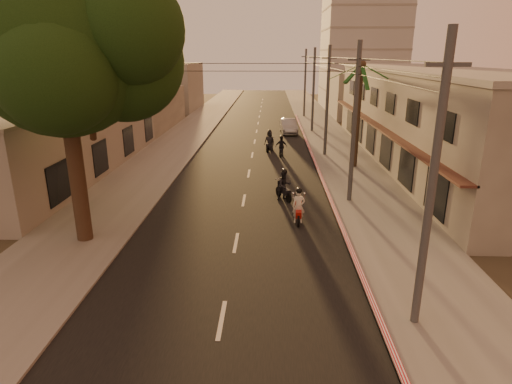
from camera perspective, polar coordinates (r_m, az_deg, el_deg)
ground at (r=18.01m, az=-3.19°, el=-9.45°), size 160.00×160.00×0.00m
road at (r=36.90m, az=-0.51°, el=4.94°), size 10.00×140.00×0.02m
sidewalk_right at (r=37.34m, az=11.11°, el=4.84°), size 5.00×140.00×0.12m
sidewalk_left at (r=37.94m, az=-11.94°, el=4.99°), size 5.00×140.00×0.12m
curb_stripe at (r=32.19m, az=8.24°, el=2.99°), size 0.20×60.00×0.20m
shophouse_row at (r=36.43m, az=22.15°, el=9.30°), size 8.80×34.20×7.30m
left_building at (r=34.18m, az=-25.28°, el=6.63°), size 8.20×24.20×5.20m
distant_tower at (r=73.60m, az=14.29°, el=21.82°), size 12.10×12.10×28.00m
broadleaf_tree at (r=19.82m, az=-23.41°, el=17.12°), size 9.60×8.70×12.10m
palm_tree at (r=32.60m, az=13.88°, el=15.42°), size 5.00×5.00×8.20m
utility_poles at (r=36.28m, az=9.64°, el=14.90°), size 1.20×48.26×9.00m
filler_right at (r=62.42m, az=13.76°, el=12.53°), size 8.00×14.00×6.00m
filler_left_near at (r=52.64m, az=-15.53°, el=10.61°), size 8.00×14.00×4.40m
filler_left_far at (r=69.85m, az=-11.26°, el=13.62°), size 8.00×14.00×7.00m
scooter_red at (r=21.93m, az=5.71°, el=-2.05°), size 0.73×1.91×1.88m
scooter_mid_a at (r=25.27m, az=3.78°, el=0.83°), size 1.39×1.80×1.90m
scooter_mid_b at (r=36.45m, az=3.37°, el=6.00°), size 1.00×1.80×1.77m
scooter_far_a at (r=38.28m, az=1.81°, el=6.74°), size 1.19×1.94×1.95m
parked_car at (r=47.50m, az=4.36°, el=8.74°), size 2.27×4.90×1.54m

